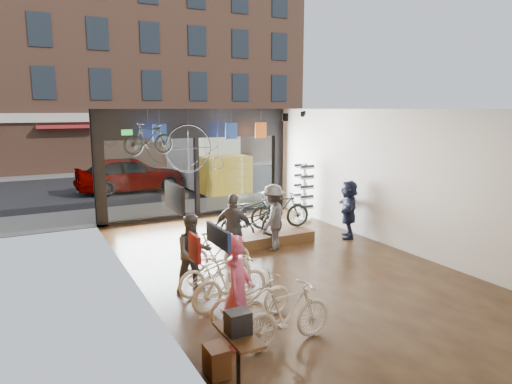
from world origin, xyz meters
TOP-DOWN VIEW (x-y plane):
  - ground_plane at (0.00, 0.00)m, footprint 7.00×12.00m
  - ceiling at (0.00, 0.00)m, footprint 7.00×12.00m
  - wall_left at (-3.52, 0.00)m, footprint 0.04×12.00m
  - wall_right at (3.52, 0.00)m, footprint 0.04×12.00m
  - storefront at (0.00, 6.00)m, footprint 7.00×0.26m
  - exit_sign at (-2.40, 5.88)m, footprint 0.35×0.06m
  - street_road at (0.00, 15.00)m, footprint 30.00×18.00m
  - sidewalk_near at (0.00, 7.20)m, footprint 30.00×2.40m
  - sidewalk_far at (0.00, 19.00)m, footprint 30.00×2.00m
  - opposite_building at (0.00, 21.50)m, footprint 26.00×5.00m
  - street_car at (-1.06, 12.00)m, footprint 4.87×1.96m
  - box_truck at (2.47, 11.00)m, footprint 2.15×6.45m
  - floor_bike_1 at (-1.91, -3.32)m, footprint 1.75×0.57m
  - floor_bike_2 at (-2.05, -2.29)m, footprint 1.68×0.65m
  - floor_bike_3 at (-2.15, -1.61)m, footprint 1.76×0.73m
  - floor_bike_4 at (-2.10, -0.78)m, footprint 1.82×0.83m
  - floor_bike_5 at (-1.64, 0.33)m, footprint 1.68×0.86m
  - display_platform at (0.69, 2.24)m, footprint 2.40×1.80m
  - display_bike_left at (-0.05, 1.60)m, footprint 1.87×0.90m
  - display_bike_mid at (1.16, 2.13)m, footprint 1.88×0.88m
  - display_bike_right at (0.53, 2.83)m, footprint 1.82×0.64m
  - customer_0 at (-2.65, -2.99)m, footprint 0.79×0.80m
  - customer_1 at (-2.49, -0.50)m, footprint 0.83×0.66m
  - customer_2 at (-1.04, 0.61)m, footprint 1.05×1.03m
  - customer_3 at (0.40, 1.21)m, footprint 1.33×1.26m
  - customer_5 at (3.00, 1.23)m, footprint 1.35×1.60m
  - sunglasses_rack at (2.95, 3.57)m, footprint 0.65×0.56m
  - wall_merch at (-3.38, -3.50)m, footprint 0.40×2.40m
  - penny_farthing at (-0.38, 4.78)m, footprint 1.95×0.06m
  - hung_bike at (-2.13, 4.20)m, footprint 1.64×0.77m
  - jersey_left at (-1.51, 5.20)m, footprint 0.45×0.03m
  - jersey_mid at (1.01, 5.20)m, footprint 0.45×0.03m
  - jersey_right at (2.17, 5.20)m, footprint 0.45×0.03m

SIDE VIEW (x-z plane):
  - ground_plane at x=0.00m, z-range -0.04..0.00m
  - street_road at x=0.00m, z-range -0.02..0.00m
  - sidewalk_near at x=0.00m, z-range 0.00..0.12m
  - sidewalk_far at x=0.00m, z-range 0.00..0.12m
  - display_platform at x=0.69m, z-range 0.00..0.30m
  - floor_bike_2 at x=-2.05m, z-range 0.00..0.87m
  - floor_bike_4 at x=-2.10m, z-range 0.00..0.92m
  - floor_bike_5 at x=-1.64m, z-range 0.00..0.97m
  - floor_bike_3 at x=-2.15m, z-range 0.00..1.02m
  - floor_bike_1 at x=-1.91m, z-range 0.00..1.04m
  - display_bike_left at x=-0.05m, z-range 0.30..1.24m
  - display_bike_right at x=0.53m, z-range 0.30..1.26m
  - street_car at x=-1.06m, z-range 0.00..1.66m
  - customer_1 at x=-2.49m, z-range 0.00..1.67m
  - display_bike_mid at x=1.16m, z-range 0.30..1.39m
  - customer_5 at x=3.00m, z-range 0.00..1.73m
  - customer_2 at x=-1.04m, z-range 0.00..1.78m
  - customer_3 at x=0.40m, z-range 0.00..1.81m
  - customer_0 at x=-2.65m, z-range 0.00..1.87m
  - sunglasses_rack at x=2.95m, z-range 0.00..1.97m
  - box_truck at x=2.47m, z-range 0.00..2.54m
  - wall_merch at x=-3.38m, z-range 0.00..2.60m
  - wall_left at x=-3.52m, z-range 0.00..3.80m
  - wall_right at x=3.52m, z-range 0.00..3.80m
  - storefront at x=0.00m, z-range 0.00..3.80m
  - penny_farthing at x=-0.38m, z-range 1.72..3.28m
  - hung_bike at x=-2.13m, z-range 2.45..3.40m
  - exit_sign at x=-2.40m, z-range 2.96..3.14m
  - jersey_left at x=-1.51m, z-range 2.77..3.32m
  - jersey_mid at x=1.01m, z-range 2.77..3.32m
  - jersey_right at x=2.17m, z-range 2.77..3.32m
  - ceiling at x=0.00m, z-range 3.80..3.84m
  - opposite_building at x=0.00m, z-range 0.00..14.00m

